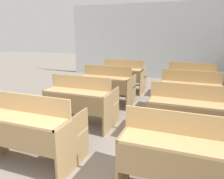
# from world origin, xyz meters

# --- Properties ---
(wall_back) EXTENTS (7.27, 0.06, 2.74)m
(wall_back) POSITION_xyz_m (0.00, 7.33, 1.37)
(wall_back) COLOR silver
(wall_back) RESTS_ON ground_plane
(bench_front_left) EXTENTS (1.18, 0.76, 0.94)m
(bench_front_left) POSITION_xyz_m (-0.73, 1.13, 0.48)
(bench_front_left) COLOR #987A50
(bench_front_left) RESTS_ON ground_plane
(bench_front_right) EXTENTS (1.18, 0.76, 0.94)m
(bench_front_right) POSITION_xyz_m (1.12, 1.16, 0.48)
(bench_front_right) COLOR #94754B
(bench_front_right) RESTS_ON ground_plane
(bench_second_left) EXTENTS (1.18, 0.76, 0.94)m
(bench_second_left) POSITION_xyz_m (-0.72, 2.43, 0.48)
(bench_second_left) COLOR #9A7B51
(bench_second_left) RESTS_ON ground_plane
(bench_second_right) EXTENTS (1.18, 0.76, 0.94)m
(bench_second_right) POSITION_xyz_m (1.14, 2.46, 0.48)
(bench_second_right) COLOR #95764C
(bench_second_right) RESTS_ON ground_plane
(bench_third_left) EXTENTS (1.18, 0.76, 0.94)m
(bench_third_left) POSITION_xyz_m (-0.73, 3.76, 0.48)
(bench_third_left) COLOR #93754B
(bench_third_left) RESTS_ON ground_plane
(bench_third_right) EXTENTS (1.18, 0.76, 0.94)m
(bench_third_right) POSITION_xyz_m (1.13, 3.73, 0.48)
(bench_third_right) COLOR olive
(bench_third_right) RESTS_ON ground_plane
(bench_back_left) EXTENTS (1.18, 0.76, 0.94)m
(bench_back_left) POSITION_xyz_m (-0.74, 5.03, 0.48)
(bench_back_left) COLOR #997B51
(bench_back_left) RESTS_ON ground_plane
(bench_back_right) EXTENTS (1.18, 0.76, 0.94)m
(bench_back_right) POSITION_xyz_m (1.13, 5.05, 0.48)
(bench_back_right) COLOR #93754B
(bench_back_right) RESTS_ON ground_plane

